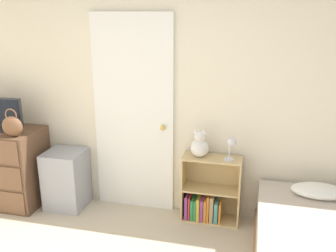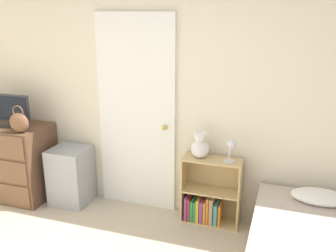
{
  "view_description": "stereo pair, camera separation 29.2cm",
  "coord_description": "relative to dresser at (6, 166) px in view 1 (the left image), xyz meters",
  "views": [
    {
      "loc": [
        0.92,
        -1.6,
        2.1
      ],
      "look_at": [
        0.1,
        1.77,
        1.03
      ],
      "focal_mm": 40.0,
      "sensor_mm": 36.0,
      "label": 1
    },
    {
      "loc": [
        1.2,
        -1.52,
        2.1
      ],
      "look_at": [
        0.1,
        1.77,
        1.03
      ],
      "focal_mm": 40.0,
      "sensor_mm": 36.0,
      "label": 2
    }
  ],
  "objects": [
    {
      "name": "handbag",
      "position": [
        0.28,
        -0.17,
        0.54
      ],
      "size": [
        0.23,
        0.12,
        0.29
      ],
      "color": "brown",
      "rests_on": "dresser"
    },
    {
      "name": "teddy_bear",
      "position": [
        2.16,
        0.15,
        0.39
      ],
      "size": [
        0.18,
        0.18,
        0.28
      ],
      "color": "silver",
      "rests_on": "bookshelf"
    },
    {
      "name": "wall_back",
      "position": [
        1.76,
        0.32,
        0.84
      ],
      "size": [
        10.0,
        0.06,
        2.55
      ],
      "color": "beige",
      "rests_on": "ground_plane"
    },
    {
      "name": "bookshelf",
      "position": [
        2.25,
        0.15,
        -0.17
      ],
      "size": [
        0.59,
        0.25,
        0.7
      ],
      "color": "tan",
      "rests_on": "ground_plane"
    },
    {
      "name": "desk_lamp",
      "position": [
        2.47,
        0.11,
        0.43
      ],
      "size": [
        0.12,
        0.11,
        0.24
      ],
      "color": "silver",
      "rests_on": "bookshelf"
    },
    {
      "name": "door_closed",
      "position": [
        1.43,
        0.27,
        0.61
      ],
      "size": [
        0.86,
        0.09,
        2.1
      ],
      "color": "white",
      "rests_on": "ground_plane"
    },
    {
      "name": "dresser",
      "position": [
        0.0,
        0.0,
        0.0
      ],
      "size": [
        0.82,
        0.55,
        0.87
      ],
      "color": "brown",
      "rests_on": "ground_plane"
    },
    {
      "name": "storage_bin",
      "position": [
        0.69,
        0.07,
        -0.11
      ],
      "size": [
        0.41,
        0.4,
        0.65
      ],
      "color": "#999EA8",
      "rests_on": "ground_plane"
    }
  ]
}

